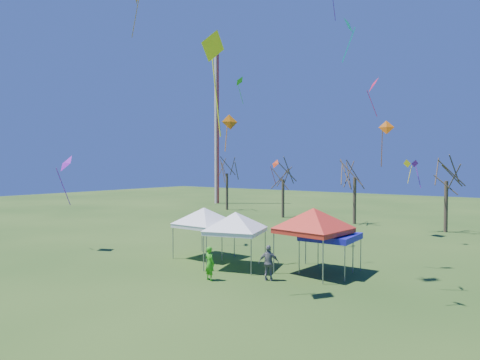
{
  "coord_description": "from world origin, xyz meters",
  "views": [
    {
      "loc": [
        13.53,
        -16.55,
        5.85
      ],
      "look_at": [
        -0.82,
        3.0,
        5.01
      ],
      "focal_mm": 32.0,
      "sensor_mm": 36.0,
      "label": 1
    }
  ],
  "objects_px": {
    "tent_white_west": "(204,211)",
    "tent_blue": "(331,237)",
    "person_green": "(210,263)",
    "person_grey": "(269,263)",
    "tent_white_mid": "(235,216)",
    "tent_red": "(314,212)",
    "radio_mast": "(217,121)",
    "tree_1": "(283,166)",
    "tree_0": "(227,160)",
    "tree_3": "(447,163)",
    "tree_2": "(355,161)"
  },
  "relations": [
    {
      "from": "radio_mast",
      "to": "person_grey",
      "type": "bearing_deg",
      "value": -47.17
    },
    {
      "from": "tree_0",
      "to": "tree_3",
      "type": "distance_m",
      "value": 27.09
    },
    {
      "from": "tree_3",
      "to": "tent_white_west",
      "type": "relative_size",
      "value": 1.9
    },
    {
      "from": "radio_mast",
      "to": "tent_white_west",
      "type": "bearing_deg",
      "value": -51.81
    },
    {
      "from": "person_green",
      "to": "person_grey",
      "type": "bearing_deg",
      "value": -133.05
    },
    {
      "from": "radio_mast",
      "to": "tree_2",
      "type": "bearing_deg",
      "value": -20.57
    },
    {
      "from": "tree_0",
      "to": "tent_red",
      "type": "distance_m",
      "value": 33.43
    },
    {
      "from": "tree_3",
      "to": "person_grey",
      "type": "xyz_separation_m",
      "value": [
        -4.05,
        -22.4,
        -5.18
      ]
    },
    {
      "from": "radio_mast",
      "to": "tree_0",
      "type": "height_order",
      "value": "radio_mast"
    },
    {
      "from": "tree_2",
      "to": "tent_blue",
      "type": "height_order",
      "value": "tree_2"
    },
    {
      "from": "tent_blue",
      "to": "tree_2",
      "type": "bearing_deg",
      "value": 107.73
    },
    {
      "from": "tree_3",
      "to": "person_green",
      "type": "xyz_separation_m",
      "value": [
        -6.48,
        -24.15,
        -5.22
      ]
    },
    {
      "from": "tent_blue",
      "to": "tent_white_west",
      "type": "bearing_deg",
      "value": -171.42
    },
    {
      "from": "radio_mast",
      "to": "tree_3",
      "type": "distance_m",
      "value": 36.04
    },
    {
      "from": "tree_0",
      "to": "tent_white_west",
      "type": "relative_size",
      "value": 2.03
    },
    {
      "from": "person_grey",
      "to": "tent_white_west",
      "type": "bearing_deg",
      "value": -44.85
    },
    {
      "from": "tree_3",
      "to": "person_green",
      "type": "relative_size",
      "value": 4.59
    },
    {
      "from": "tent_red",
      "to": "tree_3",
      "type": "bearing_deg",
      "value": 81.67
    },
    {
      "from": "tent_red",
      "to": "person_grey",
      "type": "bearing_deg",
      "value": -113.49
    },
    {
      "from": "tree_3",
      "to": "radio_mast",
      "type": "bearing_deg",
      "value": 163.69
    },
    {
      "from": "tree_2",
      "to": "tent_red",
      "type": "bearing_deg",
      "value": -74.63
    },
    {
      "from": "tent_white_west",
      "to": "person_green",
      "type": "height_order",
      "value": "tent_white_west"
    },
    {
      "from": "person_grey",
      "to": "tent_blue",
      "type": "bearing_deg",
      "value": -145.08
    },
    {
      "from": "tent_white_west",
      "to": "tent_white_mid",
      "type": "bearing_deg",
      "value": -15.84
    },
    {
      "from": "tree_1",
      "to": "radio_mast",
      "type": "bearing_deg",
      "value": 151.52
    },
    {
      "from": "radio_mast",
      "to": "person_green",
      "type": "height_order",
      "value": "radio_mast"
    },
    {
      "from": "tree_0",
      "to": "tree_2",
      "type": "height_order",
      "value": "tree_0"
    },
    {
      "from": "tent_red",
      "to": "person_grey",
      "type": "distance_m",
      "value": 3.78
    },
    {
      "from": "person_grey",
      "to": "tree_3",
      "type": "bearing_deg",
      "value": -126.26
    },
    {
      "from": "radio_mast",
      "to": "tree_3",
      "type": "xyz_separation_m",
      "value": [
        34.03,
        -9.96,
        -6.42
      ]
    },
    {
      "from": "radio_mast",
      "to": "tree_0",
      "type": "bearing_deg",
      "value": -42.77
    },
    {
      "from": "person_grey",
      "to": "tree_0",
      "type": "bearing_deg",
      "value": -74.43
    },
    {
      "from": "tent_blue",
      "to": "person_grey",
      "type": "xyz_separation_m",
      "value": [
        -1.85,
        -3.33,
        -1.06
      ]
    },
    {
      "from": "tent_white_west",
      "to": "tent_blue",
      "type": "bearing_deg",
      "value": 8.58
    },
    {
      "from": "tree_3",
      "to": "tent_white_west",
      "type": "height_order",
      "value": "tree_3"
    },
    {
      "from": "radio_mast",
      "to": "tree_3",
      "type": "height_order",
      "value": "radio_mast"
    },
    {
      "from": "tree_2",
      "to": "tree_3",
      "type": "height_order",
      "value": "tree_2"
    },
    {
      "from": "radio_mast",
      "to": "tree_2",
      "type": "height_order",
      "value": "radio_mast"
    },
    {
      "from": "radio_mast",
      "to": "person_grey",
      "type": "xyz_separation_m",
      "value": [
        29.98,
        -32.35,
        -11.6
      ]
    },
    {
      "from": "person_grey",
      "to": "tree_1",
      "type": "bearing_deg",
      "value": -87.01
    },
    {
      "from": "person_green",
      "to": "tent_white_west",
      "type": "bearing_deg",
      "value": -34.63
    },
    {
      "from": "tree_0",
      "to": "tree_3",
      "type": "xyz_separation_m",
      "value": [
        26.88,
        -3.34,
        -0.41
      ]
    },
    {
      "from": "radio_mast",
      "to": "tent_white_mid",
      "type": "relative_size",
      "value": 6.27
    },
    {
      "from": "person_green",
      "to": "person_grey",
      "type": "height_order",
      "value": "person_grey"
    },
    {
      "from": "tent_blue",
      "to": "person_green",
      "type": "bearing_deg",
      "value": -130.12
    },
    {
      "from": "tree_0",
      "to": "tent_white_west",
      "type": "xyz_separation_m",
      "value": [
        16.63,
        -23.62,
        -3.53
      ]
    },
    {
      "from": "radio_mast",
      "to": "tent_red",
      "type": "relative_size",
      "value": 5.42
    },
    {
      "from": "radio_mast",
      "to": "tree_1",
      "type": "distance_m",
      "value": 20.72
    },
    {
      "from": "tent_white_west",
      "to": "tent_blue",
      "type": "distance_m",
      "value": 8.2
    },
    {
      "from": "tent_blue",
      "to": "person_green",
      "type": "relative_size",
      "value": 1.64
    }
  ]
}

